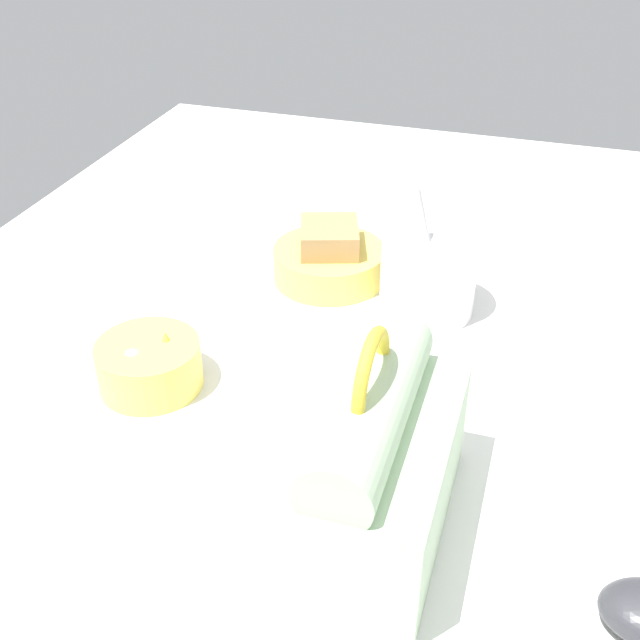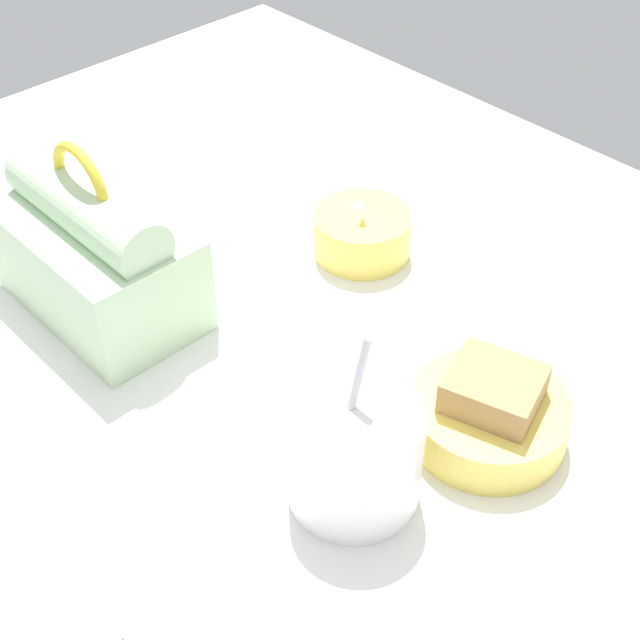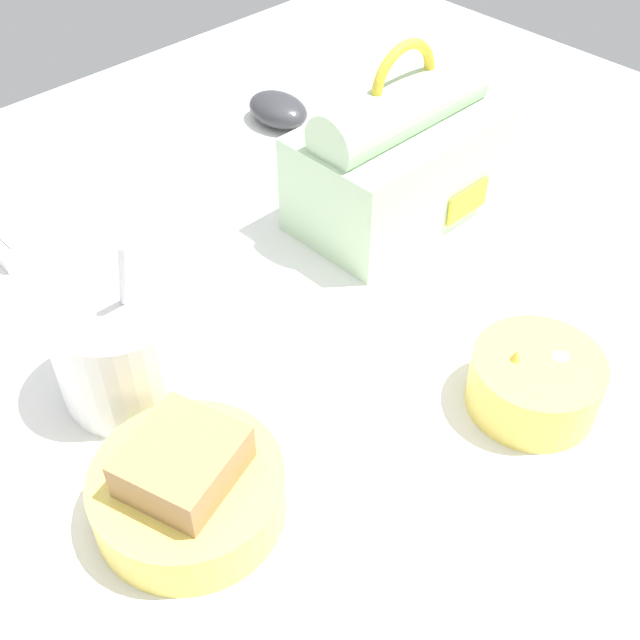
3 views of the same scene
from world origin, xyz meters
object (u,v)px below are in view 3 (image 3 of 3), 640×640
(soup_cup, at_px, (123,346))
(bento_bowl_sandwich, at_px, (188,488))
(keyboard, at_px, (110,177))
(lunch_bag, at_px, (398,157))
(bento_bowl_snacks, at_px, (534,381))
(computer_mouse, at_px, (278,109))

(soup_cup, bearing_deg, bento_bowl_sandwich, -105.78)
(keyboard, height_order, lunch_bag, lunch_bag)
(lunch_bag, bearing_deg, keyboard, 126.68)
(lunch_bag, height_order, bento_bowl_sandwich, lunch_bag)
(bento_bowl_snacks, bearing_deg, lunch_bag, 65.40)
(keyboard, height_order, bento_bowl_sandwich, bento_bowl_sandwich)
(keyboard, height_order, computer_mouse, computer_mouse)
(computer_mouse, bearing_deg, bento_bowl_sandwich, -138.27)
(lunch_bag, relative_size, bento_bowl_snacks, 2.00)
(bento_bowl_sandwich, bearing_deg, soup_cup, 74.22)
(lunch_bag, bearing_deg, bento_bowl_snacks, -114.60)
(keyboard, relative_size, bento_bowl_snacks, 2.97)
(keyboard, distance_m, lunch_bag, 0.31)
(keyboard, relative_size, computer_mouse, 3.74)
(soup_cup, bearing_deg, bento_bowl_snacks, -46.74)
(keyboard, xyz_separation_m, bento_bowl_snacks, (0.07, -0.50, 0.02))
(soup_cup, height_order, bento_bowl_sandwich, soup_cup)
(soup_cup, relative_size, computer_mouse, 1.86)
(bento_bowl_sandwich, bearing_deg, keyboard, 64.24)
(bento_bowl_sandwich, bearing_deg, computer_mouse, 41.73)
(lunch_bag, xyz_separation_m, computer_mouse, (0.04, 0.22, -0.05))
(keyboard, xyz_separation_m, computer_mouse, (0.22, -0.03, 0.01))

